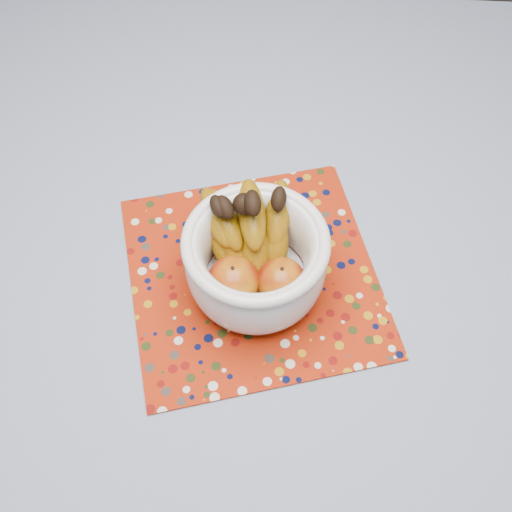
# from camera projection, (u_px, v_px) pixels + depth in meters

# --- Properties ---
(table) EXTENTS (1.20, 1.20, 0.75)m
(table) POSITION_uv_depth(u_px,v_px,m) (253.00, 262.00, 1.05)
(table) COLOR brown
(table) RESTS_ON ground
(tablecloth) EXTENTS (1.32, 1.32, 0.01)m
(tablecloth) POSITION_uv_depth(u_px,v_px,m) (253.00, 236.00, 0.98)
(tablecloth) COLOR slate
(tablecloth) RESTS_ON table
(placemat) EXTENTS (0.46, 0.46, 0.00)m
(placemat) POSITION_uv_depth(u_px,v_px,m) (253.00, 275.00, 0.93)
(placemat) COLOR #9A2008
(placemat) RESTS_ON tablecloth
(fruit_bowl) EXTENTS (0.23, 0.23, 0.17)m
(fruit_bowl) POSITION_uv_depth(u_px,v_px,m) (249.00, 250.00, 0.87)
(fruit_bowl) COLOR white
(fruit_bowl) RESTS_ON placemat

